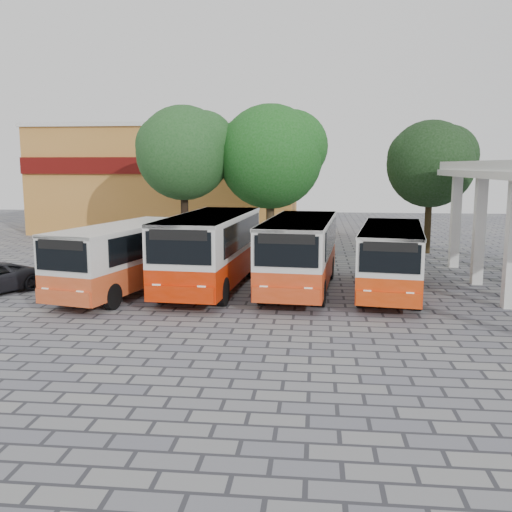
# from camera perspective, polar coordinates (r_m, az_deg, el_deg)

# --- Properties ---
(ground) EXTENTS (90.00, 90.00, 0.00)m
(ground) POSITION_cam_1_polar(r_m,az_deg,el_deg) (20.23, 3.79, -5.90)
(ground) COLOR slate
(ground) RESTS_ON ground
(shophouse_block) EXTENTS (20.40, 10.40, 8.30)m
(shophouse_block) POSITION_cam_1_polar(r_m,az_deg,el_deg) (47.02, -8.49, 7.67)
(shophouse_block) COLOR #BD7B32
(shophouse_block) RESTS_ON ground
(bus_far_left) EXTENTS (4.11, 8.21, 2.81)m
(bus_far_left) POSITION_cam_1_polar(r_m,az_deg,el_deg) (23.89, -13.08, 0.19)
(bus_far_left) COLOR #CB4A1F
(bus_far_left) RESTS_ON ground
(bus_centre_left) EXTENTS (3.30, 8.96, 3.17)m
(bus_centre_left) POSITION_cam_1_polar(r_m,az_deg,el_deg) (24.11, -4.55, 0.97)
(bus_centre_left) COLOR red
(bus_centre_left) RESTS_ON ground
(bus_centre_right) EXTENTS (3.24, 8.57, 3.02)m
(bus_centre_right) POSITION_cam_1_polar(r_m,az_deg,el_deg) (23.87, 4.40, 0.68)
(bus_centre_right) COLOR red
(bus_centre_right) RESTS_ON ground
(bus_far_right) EXTENTS (3.38, 7.95, 2.77)m
(bus_far_right) POSITION_cam_1_polar(r_m,az_deg,el_deg) (23.74, 13.36, 0.06)
(bus_far_right) COLOR red
(bus_far_right) RESTS_ON ground
(tree_left) EXTENTS (5.86, 5.58, 8.73)m
(tree_left) POSITION_cam_1_polar(r_m,az_deg,el_deg) (34.54, -7.14, 10.48)
(tree_left) COLOR black
(tree_left) RESTS_ON ground
(tree_middle) EXTENTS (6.52, 6.21, 8.82)m
(tree_middle) POSITION_cam_1_polar(r_m,az_deg,el_deg) (34.52, 1.59, 10.22)
(tree_middle) COLOR #473722
(tree_middle) RESTS_ON ground
(tree_right) EXTENTS (5.37, 5.11, 7.85)m
(tree_right) POSITION_cam_1_polar(r_m,az_deg,el_deg) (35.48, 17.17, 9.06)
(tree_right) COLOR #312513
(tree_right) RESTS_ON ground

